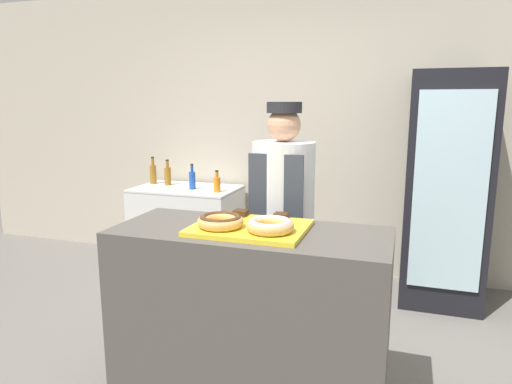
{
  "coord_description": "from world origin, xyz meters",
  "views": [
    {
      "loc": [
        0.74,
        -2.13,
        1.6
      ],
      "look_at": [
        0.0,
        0.1,
        1.14
      ],
      "focal_mm": 32.0,
      "sensor_mm": 36.0,
      "label": 1
    }
  ],
  "objects_px": {
    "brownie_back_right": "(281,216)",
    "bottle_blue": "(192,179)",
    "donut_light_glaze": "(270,225)",
    "baker_person": "(283,222)",
    "chest_freezer": "(188,228)",
    "bottle_amber_b": "(153,173)",
    "serving_tray": "(250,228)",
    "beverage_fridge": "(446,190)",
    "bottle_amber": "(168,175)",
    "brownie_back_left": "(241,213)",
    "donut_chocolate_glaze": "(220,221)",
    "bottle_orange": "(217,184)"
  },
  "relations": [
    {
      "from": "serving_tray",
      "to": "bottle_amber",
      "type": "bearing_deg",
      "value": 129.27
    },
    {
      "from": "chest_freezer",
      "to": "bottle_blue",
      "type": "bearing_deg",
      "value": -29.61
    },
    {
      "from": "brownie_back_right",
      "to": "baker_person",
      "type": "height_order",
      "value": "baker_person"
    },
    {
      "from": "serving_tray",
      "to": "donut_chocolate_glaze",
      "type": "height_order",
      "value": "donut_chocolate_glaze"
    },
    {
      "from": "serving_tray",
      "to": "bottle_blue",
      "type": "distance_m",
      "value": 2.05
    },
    {
      "from": "donut_light_glaze",
      "to": "brownie_back_left",
      "type": "bearing_deg",
      "value": 134.07
    },
    {
      "from": "chest_freezer",
      "to": "bottle_amber_b",
      "type": "relative_size",
      "value": 3.61
    },
    {
      "from": "baker_person",
      "to": "bottle_orange",
      "type": "relative_size",
      "value": 8.06
    },
    {
      "from": "brownie_back_right",
      "to": "bottle_amber",
      "type": "relative_size",
      "value": 0.29
    },
    {
      "from": "brownie_back_left",
      "to": "bottle_amber",
      "type": "distance_m",
      "value": 2.14
    },
    {
      "from": "beverage_fridge",
      "to": "chest_freezer",
      "type": "height_order",
      "value": "beverage_fridge"
    },
    {
      "from": "serving_tray",
      "to": "brownie_back_right",
      "type": "distance_m",
      "value": 0.21
    },
    {
      "from": "donut_light_glaze",
      "to": "bottle_blue",
      "type": "distance_m",
      "value": 2.19
    },
    {
      "from": "brownie_back_left",
      "to": "baker_person",
      "type": "height_order",
      "value": "baker_person"
    },
    {
      "from": "brownie_back_right",
      "to": "serving_tray",
      "type": "bearing_deg",
      "value": -122.91
    },
    {
      "from": "donut_light_glaze",
      "to": "bottle_amber",
      "type": "relative_size",
      "value": 0.93
    },
    {
      "from": "baker_person",
      "to": "chest_freezer",
      "type": "xyz_separation_m",
      "value": [
        -1.25,
        1.09,
        -0.43
      ]
    },
    {
      "from": "donut_light_glaze",
      "to": "baker_person",
      "type": "height_order",
      "value": "baker_person"
    },
    {
      "from": "serving_tray",
      "to": "bottle_amber_b",
      "type": "height_order",
      "value": "bottle_amber_b"
    },
    {
      "from": "baker_person",
      "to": "bottle_blue",
      "type": "height_order",
      "value": "baker_person"
    },
    {
      "from": "donut_chocolate_glaze",
      "to": "brownie_back_right",
      "type": "xyz_separation_m",
      "value": [
        0.25,
        0.25,
        -0.02
      ]
    },
    {
      "from": "brownie_back_right",
      "to": "bottle_blue",
      "type": "relative_size",
      "value": 0.3
    },
    {
      "from": "bottle_amber_b",
      "to": "bottle_orange",
      "type": "bearing_deg",
      "value": -14.68
    },
    {
      "from": "bottle_amber",
      "to": "bottle_amber_b",
      "type": "height_order",
      "value": "bottle_amber_b"
    },
    {
      "from": "donut_chocolate_glaze",
      "to": "beverage_fridge",
      "type": "height_order",
      "value": "beverage_fridge"
    },
    {
      "from": "serving_tray",
      "to": "brownie_back_left",
      "type": "relative_size",
      "value": 7.95
    },
    {
      "from": "brownie_back_right",
      "to": "bottle_amber",
      "type": "bearing_deg",
      "value": 134.35
    },
    {
      "from": "brownie_back_right",
      "to": "bottle_blue",
      "type": "distance_m",
      "value": 1.98
    },
    {
      "from": "bottle_amber",
      "to": "bottle_blue",
      "type": "distance_m",
      "value": 0.35
    },
    {
      "from": "bottle_amber",
      "to": "bottle_orange",
      "type": "relative_size",
      "value": 1.26
    },
    {
      "from": "donut_light_glaze",
      "to": "baker_person",
      "type": "bearing_deg",
      "value": 100.1
    },
    {
      "from": "beverage_fridge",
      "to": "bottle_amber_b",
      "type": "bearing_deg",
      "value": 177.89
    },
    {
      "from": "serving_tray",
      "to": "bottle_blue",
      "type": "bearing_deg",
      "value": 124.36
    },
    {
      "from": "serving_tray",
      "to": "beverage_fridge",
      "type": "xyz_separation_m",
      "value": [
        1.06,
        1.74,
        -0.05
      ]
    },
    {
      "from": "beverage_fridge",
      "to": "chest_freezer",
      "type": "distance_m",
      "value": 2.36
    },
    {
      "from": "serving_tray",
      "to": "brownie_back_right",
      "type": "xyz_separation_m",
      "value": [
        0.12,
        0.18,
        0.03
      ]
    },
    {
      "from": "bottle_blue",
      "to": "brownie_back_left",
      "type": "bearing_deg",
      "value": -55.47
    },
    {
      "from": "serving_tray",
      "to": "chest_freezer",
      "type": "relative_size",
      "value": 0.59
    },
    {
      "from": "brownie_back_right",
      "to": "bottle_amber_b",
      "type": "distance_m",
      "value": 2.43
    },
    {
      "from": "brownie_back_right",
      "to": "bottle_orange",
      "type": "xyz_separation_m",
      "value": [
        -0.99,
        1.45,
        -0.12
      ]
    },
    {
      "from": "serving_tray",
      "to": "donut_chocolate_glaze",
      "type": "xyz_separation_m",
      "value": [
        -0.13,
        -0.08,
        0.05
      ]
    },
    {
      "from": "donut_chocolate_glaze",
      "to": "bottle_amber_b",
      "type": "height_order",
      "value": "bottle_amber_b"
    },
    {
      "from": "serving_tray",
      "to": "bottle_amber_b",
      "type": "relative_size",
      "value": 2.12
    },
    {
      "from": "brownie_back_right",
      "to": "baker_person",
      "type": "bearing_deg",
      "value": 103.57
    },
    {
      "from": "bottle_amber",
      "to": "bottle_amber_b",
      "type": "distance_m",
      "value": 0.18
    },
    {
      "from": "beverage_fridge",
      "to": "chest_freezer",
      "type": "relative_size",
      "value": 1.88
    },
    {
      "from": "chest_freezer",
      "to": "serving_tray",
      "type": "bearing_deg",
      "value": -54.4
    },
    {
      "from": "serving_tray",
      "to": "donut_light_glaze",
      "type": "height_order",
      "value": "donut_light_glaze"
    },
    {
      "from": "serving_tray",
      "to": "bottle_amber",
      "type": "distance_m",
      "value": 2.35
    },
    {
      "from": "brownie_back_left",
      "to": "bottle_blue",
      "type": "distance_m",
      "value": 1.84
    }
  ]
}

